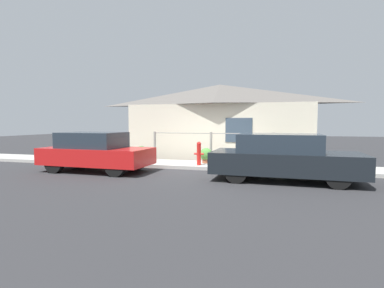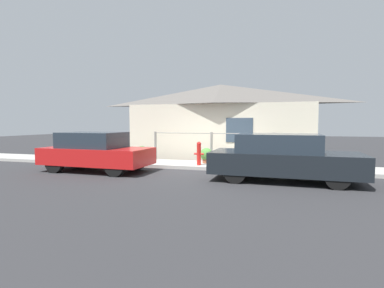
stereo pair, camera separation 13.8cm
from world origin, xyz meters
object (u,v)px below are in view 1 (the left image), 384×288
at_px(car_right, 283,157).
at_px(potted_plant_corner, 283,154).
at_px(potted_plant_near_hydrant, 206,155).
at_px(fire_hydrant, 199,153).
at_px(car_left, 95,152).
at_px(potted_plant_by_fence, 142,152).

distance_m(car_right, potted_plant_corner, 2.40).
relative_size(car_right, potted_plant_corner, 6.19).
distance_m(car_right, potted_plant_near_hydrant, 3.58).
distance_m(fire_hydrant, potted_plant_near_hydrant, 0.68).
height_order(car_left, car_right, car_right).
bearing_deg(potted_plant_by_fence, potted_plant_near_hydrant, 1.54).
bearing_deg(potted_plant_by_fence, fire_hydrant, -12.82).
height_order(car_left, potted_plant_corner, car_left).
height_order(car_right, fire_hydrant, car_right).
bearing_deg(potted_plant_corner, fire_hydrant, -164.60).
bearing_deg(fire_hydrant, potted_plant_corner, 15.40).
xyz_separation_m(car_right, fire_hydrant, (-2.91, 1.58, -0.10)).
height_order(potted_plant_near_hydrant, potted_plant_by_fence, potted_plant_by_fence).
xyz_separation_m(car_left, potted_plant_corner, (6.21, 2.39, -0.16)).
bearing_deg(car_left, fire_hydrant, 27.58).
height_order(car_right, potted_plant_corner, car_right).
bearing_deg(potted_plant_near_hydrant, car_left, -146.57).
relative_size(car_left, potted_plant_by_fence, 6.25).
xyz_separation_m(car_left, potted_plant_by_fence, (0.71, 2.16, -0.21)).
xyz_separation_m(fire_hydrant, potted_plant_near_hydrant, (0.12, 0.65, -0.14)).
relative_size(fire_hydrant, potted_plant_by_fence, 1.42).
height_order(fire_hydrant, potted_plant_near_hydrant, fire_hydrant).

